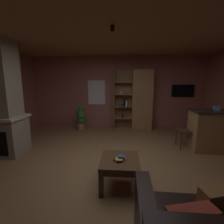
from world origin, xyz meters
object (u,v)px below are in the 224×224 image
object	(u,v)px
wall_mounted_tv	(183,91)
coffee_table	(120,164)
table_book_0	(118,159)
potted_floor_plant	(81,118)
kitchen_bar_counter	(222,131)
table_book_1	(119,159)
bookshelf_cabinet	(139,101)
tissue_box	(217,108)
table_book_2	(121,157)
dining_chair	(190,128)

from	to	relation	value
wall_mounted_tv	coffee_table	bearing A→B (deg)	-121.51
table_book_0	wall_mounted_tv	distance (m)	4.27
potted_floor_plant	kitchen_bar_counter	bearing A→B (deg)	-20.78
coffee_table	table_book_1	bearing A→B (deg)	-100.29
bookshelf_cabinet	tissue_box	bearing A→B (deg)	-46.13
kitchen_bar_counter	table_book_0	distance (m)	3.01
tissue_box	table_book_0	world-z (taller)	tissue_box
tissue_box	table_book_1	distance (m)	2.88
bookshelf_cabinet	wall_mounted_tv	world-z (taller)	bookshelf_cabinet
kitchen_bar_counter	table_book_0	xyz separation A→B (m)	(-2.53, -1.62, -0.04)
coffee_table	table_book_2	size ratio (longest dim) A/B	6.45
bookshelf_cabinet	coffee_table	xyz separation A→B (m)	(-0.61, -3.31, -0.67)
bookshelf_cabinet	potted_floor_plant	distance (m)	2.16
wall_mounted_tv	bookshelf_cabinet	bearing A→B (deg)	-172.22
tissue_box	coffee_table	bearing A→B (deg)	-145.59
bookshelf_cabinet	potted_floor_plant	xyz separation A→B (m)	(-2.06, -0.22, -0.60)
tissue_box	table_book_2	size ratio (longest dim) A/B	1.14
table_book_0	wall_mounted_tv	xyz separation A→B (m)	(2.20, 3.55, 0.92)
kitchen_bar_counter	table_book_0	bearing A→B (deg)	-147.32
kitchen_bar_counter	table_book_0	size ratio (longest dim) A/B	11.98
bookshelf_cabinet	table_book_2	size ratio (longest dim) A/B	20.02
table_book_1	dining_chair	world-z (taller)	dining_chair
tissue_box	dining_chair	size ratio (longest dim) A/B	0.13
tissue_box	potted_floor_plant	xyz separation A→B (m)	(-3.74, 1.52, -0.63)
bookshelf_cabinet	table_book_1	xyz separation A→B (m)	(-0.63, -3.38, -0.55)
table_book_2	table_book_1	bearing A→B (deg)	-121.47
potted_floor_plant	table_book_1	bearing A→B (deg)	-65.56
coffee_table	table_book_2	world-z (taller)	table_book_2
tissue_box	table_book_2	world-z (taller)	tissue_box
table_book_2	potted_floor_plant	world-z (taller)	potted_floor_plant
table_book_2	wall_mounted_tv	xyz separation A→B (m)	(2.14, 3.53, 0.88)
coffee_table	potted_floor_plant	distance (m)	3.41
coffee_table	table_book_0	size ratio (longest dim) A/B	5.31
bookshelf_cabinet	tissue_box	size ratio (longest dim) A/B	17.59
coffee_table	potted_floor_plant	bearing A→B (deg)	115.15
table_book_0	table_book_2	size ratio (longest dim) A/B	1.21
coffee_table	table_book_0	world-z (taller)	table_book_0
table_book_0	table_book_1	distance (m)	0.05
bookshelf_cabinet	table_book_1	world-z (taller)	bookshelf_cabinet
coffee_table	table_book_1	xyz separation A→B (m)	(-0.01, -0.07, 0.12)
table_book_2	dining_chair	xyz separation A→B (m)	(1.74, 1.72, 0.02)
kitchen_bar_counter	coffee_table	distance (m)	2.96
tissue_box	table_book_2	xyz separation A→B (m)	(-2.26, -1.58, -0.56)
table_book_2	wall_mounted_tv	size ratio (longest dim) A/B	0.14
table_book_0	dining_chair	xyz separation A→B (m)	(1.80, 1.74, 0.06)
tissue_box	table_book_0	size ratio (longest dim) A/B	0.94
coffee_table	table_book_0	bearing A→B (deg)	-139.28
bookshelf_cabinet	coffee_table	bearing A→B (deg)	-100.49
coffee_table	kitchen_bar_counter	bearing A→B (deg)	32.55
table_book_0	wall_mounted_tv	size ratio (longest dim) A/B	0.17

